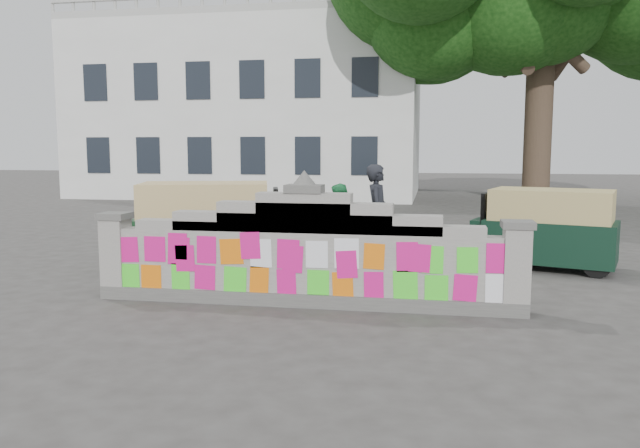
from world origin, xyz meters
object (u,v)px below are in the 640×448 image
object	(u,v)px
cyclist_bike	(377,247)
pedestrian	(339,223)
cyclist_rider	(377,227)
rickshaw_left	(210,225)
rickshaw_right	(547,228)

from	to	relation	value
cyclist_bike	pedestrian	size ratio (longest dim) A/B	1.25
cyclist_rider	pedestrian	bearing A→B (deg)	33.05
pedestrian	rickshaw_left	distance (m)	2.65
rickshaw_left	rickshaw_right	xyz separation A→B (m)	(6.39, 1.28, -0.07)
cyclist_bike	rickshaw_right	xyz separation A→B (m)	(3.17, 1.33, 0.27)
rickshaw_left	pedestrian	bearing A→B (deg)	13.18
cyclist_rider	rickshaw_right	xyz separation A→B (m)	(3.17, 1.33, -0.10)
cyclist_bike	cyclist_rider	bearing A→B (deg)	88.50
pedestrian	cyclist_bike	bearing A→B (deg)	2.62
rickshaw_right	cyclist_rider	bearing A→B (deg)	40.56
pedestrian	cyclist_rider	bearing A→B (deg)	2.62
cyclist_bike	rickshaw_left	distance (m)	3.24
cyclist_bike	pedestrian	distance (m)	1.61
rickshaw_left	rickshaw_right	bearing A→B (deg)	-4.01
cyclist_rider	pedestrian	xyz separation A→B (m)	(-0.90, 1.31, -0.09)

